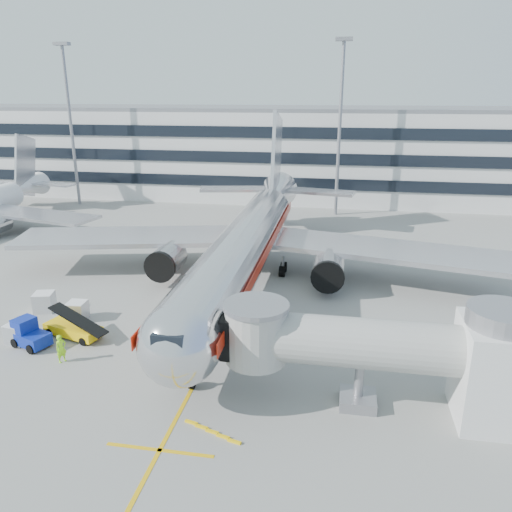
% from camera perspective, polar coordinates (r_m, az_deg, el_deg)
% --- Properties ---
extents(ground, '(180.00, 180.00, 0.00)m').
position_cam_1_polar(ground, '(40.30, -3.96, -8.66)').
color(ground, gray).
rests_on(ground, ground).
extents(lead_in_line, '(0.25, 70.00, 0.01)m').
position_cam_1_polar(lead_in_line, '(49.20, -1.20, -3.45)').
color(lead_in_line, '#E0A80B').
rests_on(lead_in_line, ground).
extents(stop_bar, '(6.00, 0.25, 0.01)m').
position_cam_1_polar(stop_bar, '(29.08, -10.96, -20.95)').
color(stop_bar, '#E0A80B').
rests_on(stop_bar, ground).
extents(main_jet, '(50.95, 48.70, 16.06)m').
position_cam_1_polar(main_jet, '(49.41, -0.85, 1.84)').
color(main_jet, silver).
rests_on(main_jet, ground).
extents(jet_bridge, '(17.80, 4.50, 7.00)m').
position_cam_1_polar(jet_bridge, '(30.61, 15.15, -10.40)').
color(jet_bridge, silver).
rests_on(jet_bridge, ground).
extents(terminal, '(150.00, 24.25, 15.60)m').
position_cam_1_polar(terminal, '(93.77, 4.52, 11.87)').
color(terminal, silver).
rests_on(terminal, ground).
extents(light_mast_west, '(2.40, 1.20, 25.45)m').
position_cam_1_polar(light_mast_west, '(88.53, -20.53, 15.03)').
color(light_mast_west, gray).
rests_on(light_mast_west, ground).
extents(light_mast_centre, '(2.40, 1.20, 25.45)m').
position_cam_1_polar(light_mast_centre, '(76.90, 9.61, 15.57)').
color(light_mast_centre, gray).
rests_on(light_mast_centre, ground).
extents(belt_loader, '(5.07, 2.93, 2.37)m').
position_cam_1_polar(belt_loader, '(41.76, -20.16, -7.79)').
color(belt_loader, yellow).
rests_on(belt_loader, ground).
extents(baggage_tug, '(3.24, 2.61, 2.14)m').
position_cam_1_polar(baggage_tug, '(41.49, -24.50, -8.14)').
color(baggage_tug, navy).
rests_on(baggage_tug, ground).
extents(cargo_container_left, '(1.67, 1.67, 1.57)m').
position_cam_1_polar(cargo_container_left, '(42.38, -25.58, -7.95)').
color(cargo_container_left, silver).
rests_on(cargo_container_left, ground).
extents(cargo_container_right, '(1.93, 1.93, 1.69)m').
position_cam_1_polar(cargo_container_right, '(47.20, -23.03, -4.86)').
color(cargo_container_right, silver).
rests_on(cargo_container_right, ground).
extents(cargo_container_front, '(1.56, 1.56, 1.57)m').
position_cam_1_polar(cargo_container_front, '(44.55, -19.75, -5.91)').
color(cargo_container_front, silver).
rests_on(cargo_container_front, ground).
extents(ramp_worker, '(0.81, 0.90, 2.06)m').
position_cam_1_polar(ramp_worker, '(38.23, -21.38, -9.83)').
color(ramp_worker, '#A1FF1A').
rests_on(ramp_worker, ground).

